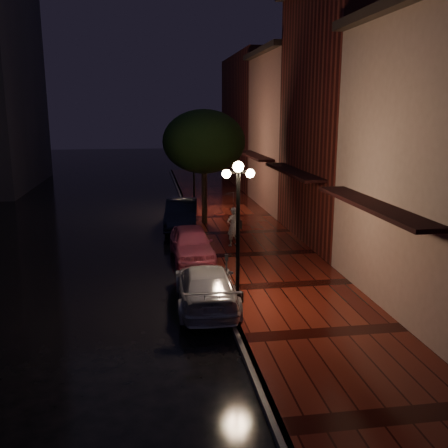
{
  "coord_description": "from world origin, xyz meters",
  "views": [
    {
      "loc": [
        -2.25,
        -19.18,
        5.91
      ],
      "look_at": [
        0.73,
        0.23,
        1.4
      ],
      "focal_mm": 40.0,
      "sensor_mm": 36.0,
      "label": 1
    }
  ],
  "objects_px": {
    "streetlamp_far": "(194,169)",
    "pink_car": "(191,243)",
    "streetlamp_near": "(238,224)",
    "navy_car": "(182,214)",
    "street_tree": "(204,144)",
    "silver_car": "(206,286)",
    "woman_with_umbrella": "(233,210)",
    "parking_meter": "(226,269)"
  },
  "relations": [
    {
      "from": "streetlamp_far",
      "to": "navy_car",
      "type": "distance_m",
      "value": 3.87
    },
    {
      "from": "street_tree",
      "to": "navy_car",
      "type": "height_order",
      "value": "street_tree"
    },
    {
      "from": "streetlamp_near",
      "to": "streetlamp_far",
      "type": "distance_m",
      "value": 14.0
    },
    {
      "from": "pink_car",
      "to": "parking_meter",
      "type": "height_order",
      "value": "parking_meter"
    },
    {
      "from": "pink_car",
      "to": "woman_with_umbrella",
      "type": "distance_m",
      "value": 2.51
    },
    {
      "from": "silver_car",
      "to": "parking_meter",
      "type": "height_order",
      "value": "parking_meter"
    },
    {
      "from": "street_tree",
      "to": "navy_car",
      "type": "bearing_deg",
      "value": -168.24
    },
    {
      "from": "street_tree",
      "to": "silver_car",
      "type": "relative_size",
      "value": 1.3
    },
    {
      "from": "pink_car",
      "to": "silver_car",
      "type": "relative_size",
      "value": 0.89
    },
    {
      "from": "navy_car",
      "to": "parking_meter",
      "type": "xyz_separation_m",
      "value": [
        0.75,
        -9.83,
        0.17
      ]
    },
    {
      "from": "woman_with_umbrella",
      "to": "parking_meter",
      "type": "xyz_separation_m",
      "value": [
        -1.17,
        -5.48,
        -0.81
      ]
    },
    {
      "from": "streetlamp_far",
      "to": "street_tree",
      "type": "relative_size",
      "value": 0.74
    },
    {
      "from": "navy_car",
      "to": "parking_meter",
      "type": "bearing_deg",
      "value": -79.2
    },
    {
      "from": "streetlamp_far",
      "to": "parking_meter",
      "type": "bearing_deg",
      "value": -90.88
    },
    {
      "from": "streetlamp_far",
      "to": "silver_car",
      "type": "xyz_separation_m",
      "value": [
        -0.95,
        -13.85,
        -1.95
      ]
    },
    {
      "from": "silver_car",
      "to": "streetlamp_far",
      "type": "bearing_deg",
      "value": -91.97
    },
    {
      "from": "pink_car",
      "to": "woman_with_umbrella",
      "type": "bearing_deg",
      "value": 30.63
    },
    {
      "from": "pink_car",
      "to": "navy_car",
      "type": "distance_m",
      "value": 5.57
    },
    {
      "from": "streetlamp_far",
      "to": "street_tree",
      "type": "distance_m",
      "value": 3.44
    },
    {
      "from": "streetlamp_near",
      "to": "woman_with_umbrella",
      "type": "bearing_deg",
      "value": 81.38
    },
    {
      "from": "parking_meter",
      "to": "pink_car",
      "type": "bearing_deg",
      "value": 108.32
    },
    {
      "from": "navy_car",
      "to": "parking_meter",
      "type": "distance_m",
      "value": 9.86
    },
    {
      "from": "streetlamp_near",
      "to": "woman_with_umbrella",
      "type": "relative_size",
      "value": 1.81
    },
    {
      "from": "streetlamp_near",
      "to": "silver_car",
      "type": "height_order",
      "value": "streetlamp_near"
    },
    {
      "from": "streetlamp_near",
      "to": "streetlamp_far",
      "type": "relative_size",
      "value": 1.0
    },
    {
      "from": "streetlamp_near",
      "to": "street_tree",
      "type": "xyz_separation_m",
      "value": [
        0.26,
        10.99,
        1.64
      ]
    },
    {
      "from": "navy_car",
      "to": "pink_car",
      "type": "bearing_deg",
      "value": -83.57
    },
    {
      "from": "navy_car",
      "to": "street_tree",
      "type": "bearing_deg",
      "value": 18.19
    },
    {
      "from": "streetlamp_near",
      "to": "pink_car",
      "type": "height_order",
      "value": "streetlamp_near"
    },
    {
      "from": "streetlamp_near",
      "to": "street_tree",
      "type": "bearing_deg",
      "value": 88.65
    },
    {
      "from": "street_tree",
      "to": "woman_with_umbrella",
      "type": "relative_size",
      "value": 2.44
    },
    {
      "from": "street_tree",
      "to": "woman_with_umbrella",
      "type": "xyz_separation_m",
      "value": [
        0.71,
        -4.59,
        -2.52
      ]
    },
    {
      "from": "parking_meter",
      "to": "streetlamp_far",
      "type": "bearing_deg",
      "value": 97.46
    },
    {
      "from": "streetlamp_far",
      "to": "navy_car",
      "type": "relative_size",
      "value": 0.96
    },
    {
      "from": "streetlamp_far",
      "to": "parking_meter",
      "type": "height_order",
      "value": "streetlamp_far"
    },
    {
      "from": "pink_car",
      "to": "streetlamp_near",
      "type": "bearing_deg",
      "value": -81.49
    },
    {
      "from": "streetlamp_far",
      "to": "pink_car",
      "type": "xyz_separation_m",
      "value": [
        -0.95,
        -8.83,
        -1.93
      ]
    },
    {
      "from": "streetlamp_near",
      "to": "pink_car",
      "type": "bearing_deg",
      "value": 100.4
    },
    {
      "from": "streetlamp_far",
      "to": "street_tree",
      "type": "xyz_separation_m",
      "value": [
        0.26,
        -3.01,
        1.64
      ]
    },
    {
      "from": "street_tree",
      "to": "parking_meter",
      "type": "bearing_deg",
      "value": -92.61
    },
    {
      "from": "streetlamp_near",
      "to": "woman_with_umbrella",
      "type": "xyz_separation_m",
      "value": [
        0.97,
        6.4,
        -0.88
      ]
    },
    {
      "from": "street_tree",
      "to": "streetlamp_near",
      "type": "bearing_deg",
      "value": -91.35
    }
  ]
}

